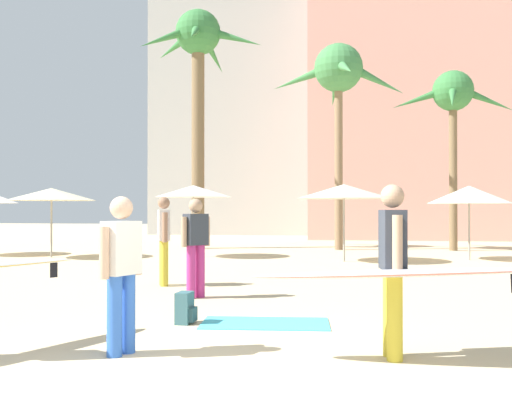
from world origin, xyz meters
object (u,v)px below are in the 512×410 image
(person_near_right, at_px, (394,267))
(person_far_left, at_px, (164,237))
(palm_tree_left, at_px, (339,77))
(backpack, at_px, (185,308))
(person_mid_left, at_px, (196,243))
(palm_tree_right, at_px, (198,59))
(beach_towel, at_px, (265,323))
(cafe_umbrella_0, at_px, (52,194))
(cafe_umbrella_6, at_px, (469,195))
(person_far_right, at_px, (121,268))
(cafe_umbrella_4, at_px, (344,191))
(cafe_umbrella_1, at_px, (194,191))
(palm_tree_far_left, at_px, (453,101))

(person_near_right, relative_size, person_far_left, 1.58)
(palm_tree_left, distance_m, backpack, 16.97)
(person_near_right, xyz_separation_m, person_mid_left, (-3.10, 3.96, -0.00))
(palm_tree_right, xyz_separation_m, beach_towel, (5.02, -15.41, -7.57))
(cafe_umbrella_0, xyz_separation_m, person_near_right, (10.02, -11.90, -1.09))
(cafe_umbrella_6, relative_size, person_far_left, 1.41)
(palm_tree_right, height_order, beach_towel, palm_tree_right)
(cafe_umbrella_6, bearing_deg, person_far_right, -113.92)
(cafe_umbrella_4, height_order, person_far_left, cafe_umbrella_4)
(palm_tree_left, xyz_separation_m, backpack, (-1.62, -15.60, -6.46))
(person_near_right, bearing_deg, backpack, -39.65)
(beach_towel, relative_size, person_far_right, 1.02)
(cafe_umbrella_1, height_order, person_near_right, cafe_umbrella_1)
(person_far_right, bearing_deg, cafe_umbrella_1, 122.94)
(cafe_umbrella_1, height_order, beach_towel, cafe_umbrella_1)
(person_near_right, distance_m, person_far_left, 6.90)
(palm_tree_right, xyz_separation_m, person_near_right, (6.59, -17.20, -6.64))
(palm_tree_far_left, xyz_separation_m, cafe_umbrella_0, (-13.29, -5.55, -3.60))
(person_far_left, distance_m, person_far_right, 5.81)
(palm_tree_far_left, xyz_separation_m, person_near_right, (-3.27, -17.45, -4.69))
(person_far_left, relative_size, person_mid_left, 1.04)
(palm_tree_right, xyz_separation_m, cafe_umbrella_4, (5.88, -5.31, -5.51))
(palm_tree_left, relative_size, cafe_umbrella_1, 3.19)
(palm_tree_left, height_order, backpack, palm_tree_left)
(palm_tree_right, relative_size, person_far_left, 5.36)
(backpack, xyz_separation_m, person_mid_left, (-0.48, 2.32, 0.74))
(palm_tree_far_left, relative_size, cafe_umbrella_0, 2.43)
(palm_tree_right, bearing_deg, person_mid_left, -75.26)
(palm_tree_far_left, height_order, beach_towel, palm_tree_far_left)
(palm_tree_left, distance_m, cafe_umbrella_6, 7.48)
(palm_tree_left, relative_size, beach_towel, 4.70)
(cafe_umbrella_1, distance_m, beach_towel, 11.99)
(palm_tree_far_left, height_order, backpack, palm_tree_far_left)
(palm_tree_left, xyz_separation_m, cafe_umbrella_0, (-9.01, -5.35, -4.63))
(palm_tree_right, bearing_deg, backpack, -75.70)
(cafe_umbrella_0, height_order, person_far_right, cafe_umbrella_0)
(cafe_umbrella_4, xyz_separation_m, backpack, (-1.91, -10.26, -1.87))
(cafe_umbrella_0, relative_size, person_near_right, 0.99)
(palm_tree_right, distance_m, beach_towel, 17.89)
(person_far_left, bearing_deg, palm_tree_left, -128.34)
(backpack, xyz_separation_m, person_near_right, (2.62, -1.64, 0.74))
(beach_towel, xyz_separation_m, person_far_left, (-2.61, 3.70, 0.97))
(palm_tree_right, height_order, backpack, palm_tree_right)
(beach_towel, bearing_deg, cafe_umbrella_1, 109.89)
(cafe_umbrella_4, height_order, person_mid_left, cafe_umbrella_4)
(cafe_umbrella_1, height_order, cafe_umbrella_4, cafe_umbrella_1)
(palm_tree_left, distance_m, cafe_umbrella_4, 7.05)
(backpack, bearing_deg, person_near_right, -29.50)
(palm_tree_right, xyz_separation_m, cafe_umbrella_6, (9.64, -4.16, -5.59))
(backpack, bearing_deg, cafe_umbrella_6, 66.06)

